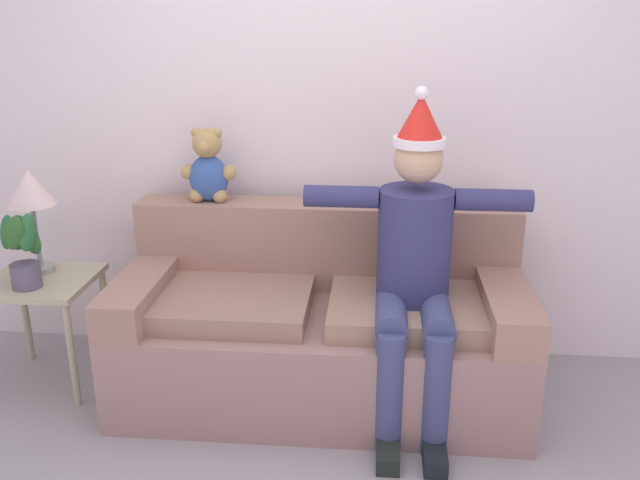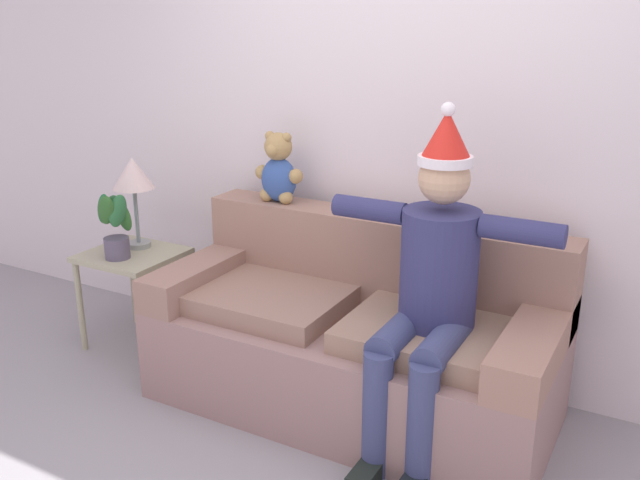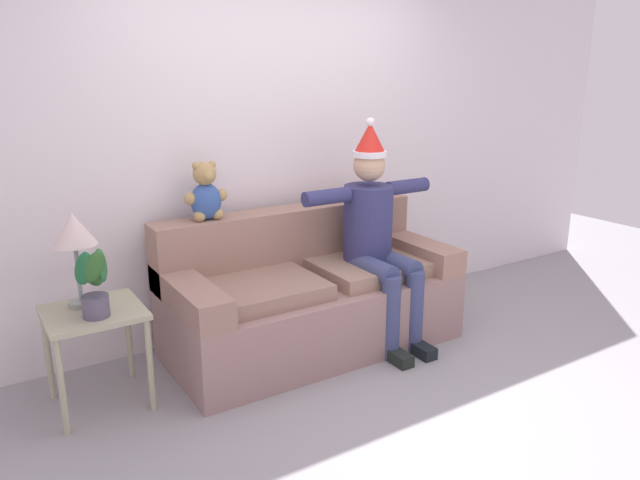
{
  "view_description": "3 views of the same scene",
  "coord_description": "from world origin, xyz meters",
  "px_view_note": "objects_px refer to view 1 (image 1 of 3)",
  "views": [
    {
      "loc": [
        0.26,
        -1.98,
        1.85
      ],
      "look_at": [
        0.01,
        0.79,
        0.89
      ],
      "focal_mm": 37.5,
      "sensor_mm": 36.0,
      "label": 1
    },
    {
      "loc": [
        1.34,
        -1.75,
        1.87
      ],
      "look_at": [
        -0.11,
        0.86,
        0.9
      ],
      "focal_mm": 38.41,
      "sensor_mm": 36.0,
      "label": 2
    },
    {
      "loc": [
        -2.0,
        -2.28,
        1.86
      ],
      "look_at": [
        0.03,
        0.93,
        0.77
      ],
      "focal_mm": 33.76,
      "sensor_mm": 36.0,
      "label": 3
    }
  ],
  "objects_px": {
    "side_table": "(42,296)",
    "couch": "(322,326)",
    "teddy_bear": "(208,169)",
    "person_seated": "(415,260)",
    "potted_plant": "(21,247)",
    "table_lamp": "(30,193)"
  },
  "relations": [
    {
      "from": "couch",
      "to": "side_table",
      "type": "height_order",
      "value": "couch"
    },
    {
      "from": "person_seated",
      "to": "table_lamp",
      "type": "bearing_deg",
      "value": 173.19
    },
    {
      "from": "side_table",
      "to": "couch",
      "type": "bearing_deg",
      "value": 1.71
    },
    {
      "from": "couch",
      "to": "person_seated",
      "type": "distance_m",
      "value": 0.64
    },
    {
      "from": "teddy_bear",
      "to": "person_seated",
      "type": "bearing_deg",
      "value": -22.89
    },
    {
      "from": "couch",
      "to": "teddy_bear",
      "type": "bearing_deg",
      "value": 156.0
    },
    {
      "from": "person_seated",
      "to": "potted_plant",
      "type": "height_order",
      "value": "person_seated"
    },
    {
      "from": "teddy_bear",
      "to": "table_lamp",
      "type": "relative_size",
      "value": 0.71
    },
    {
      "from": "teddy_bear",
      "to": "table_lamp",
      "type": "distance_m",
      "value": 0.88
    },
    {
      "from": "couch",
      "to": "potted_plant",
      "type": "bearing_deg",
      "value": -173.94
    },
    {
      "from": "teddy_bear",
      "to": "potted_plant",
      "type": "bearing_deg",
      "value": -152.76
    },
    {
      "from": "side_table",
      "to": "table_lamp",
      "type": "relative_size",
      "value": 1.08
    },
    {
      "from": "couch",
      "to": "teddy_bear",
      "type": "relative_size",
      "value": 5.13
    },
    {
      "from": "teddy_bear",
      "to": "side_table",
      "type": "height_order",
      "value": "teddy_bear"
    },
    {
      "from": "potted_plant",
      "to": "teddy_bear",
      "type": "bearing_deg",
      "value": 27.24
    },
    {
      "from": "person_seated",
      "to": "side_table",
      "type": "relative_size",
      "value": 2.67
    },
    {
      "from": "teddy_bear",
      "to": "potted_plant",
      "type": "xyz_separation_m",
      "value": [
        -0.82,
        -0.42,
        -0.3
      ]
    },
    {
      "from": "couch",
      "to": "table_lamp",
      "type": "relative_size",
      "value": 3.66
    },
    {
      "from": "table_lamp",
      "to": "potted_plant",
      "type": "relative_size",
      "value": 1.34
    },
    {
      "from": "teddy_bear",
      "to": "potted_plant",
      "type": "relative_size",
      "value": 0.96
    },
    {
      "from": "side_table",
      "to": "potted_plant",
      "type": "bearing_deg",
      "value": -91.94
    },
    {
      "from": "potted_plant",
      "to": "side_table",
      "type": "bearing_deg",
      "value": 88.06
    }
  ]
}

